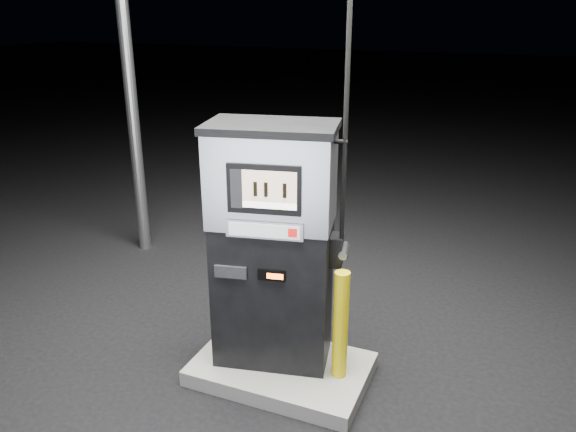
% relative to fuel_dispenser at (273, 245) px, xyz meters
% --- Properties ---
extents(ground, '(80.00, 80.00, 0.00)m').
position_rel_fuel_dispenser_xyz_m(ground, '(0.11, -0.09, -1.29)').
color(ground, black).
rests_on(ground, ground).
extents(pump_island, '(1.60, 1.00, 0.15)m').
position_rel_fuel_dispenser_xyz_m(pump_island, '(0.11, -0.09, -1.22)').
color(pump_island, slate).
rests_on(pump_island, ground).
extents(fuel_dispenser, '(1.28, 0.87, 4.62)m').
position_rel_fuel_dispenser_xyz_m(fuel_dispenser, '(0.00, 0.00, 0.00)').
color(fuel_dispenser, black).
rests_on(fuel_dispenser, pump_island).
extents(bollard_left, '(0.13, 0.13, 0.86)m').
position_rel_fuel_dispenser_xyz_m(bollard_left, '(-0.44, -0.28, -0.71)').
color(bollard_left, gold).
rests_on(bollard_left, pump_island).
extents(bollard_right, '(0.14, 0.14, 1.02)m').
position_rel_fuel_dispenser_xyz_m(bollard_right, '(0.66, -0.06, -0.63)').
color(bollard_right, gold).
rests_on(bollard_right, pump_island).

